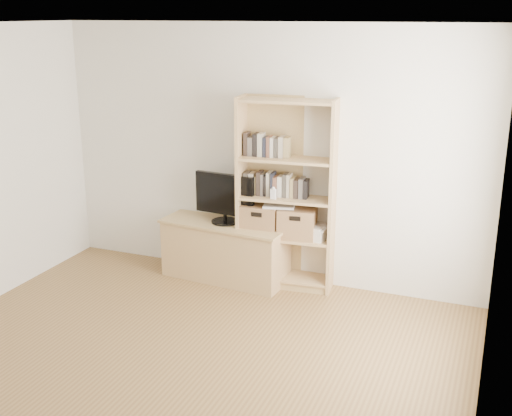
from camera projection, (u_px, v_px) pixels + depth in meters
The scene contains 14 objects.
floor at pixel (143, 400), 4.63m from camera, with size 4.50×5.00×0.01m, color brown.
back_wall at pixel (266, 155), 6.47m from camera, with size 4.50×0.02×2.60m, color white.
right_wall at pixel (491, 281), 3.45m from camera, with size 0.02×5.00×2.60m, color white.
ceiling at pixel (120, 27), 3.87m from camera, with size 4.50×5.00×0.01m, color white.
tv_stand at pixel (226, 252), 6.68m from camera, with size 1.29×0.48×0.59m, color tan.
bookshelf at pixel (286, 195), 6.32m from camera, with size 0.96×0.34×1.92m, color tan.
television at pixel (225, 198), 6.51m from camera, with size 0.66×0.05×0.51m, color black.
books_row_mid at pixel (287, 186), 6.32m from camera, with size 0.79×0.15×0.21m, color #403B34.
books_row_upper at pixel (266, 146), 6.26m from camera, with size 0.37×0.14×0.19m, color #403B34.
baby_monitor at pixel (273, 194), 6.24m from camera, with size 0.05×0.03×0.10m, color white.
basket_left at pixel (261, 219), 6.47m from camera, with size 0.37×0.31×0.31m, color olive.
basket_right at pixel (297, 223), 6.37m from camera, with size 0.36×0.30×0.30m, color olive.
laptop at pixel (279, 205), 6.35m from camera, with size 0.31×0.21×0.02m, color silver.
magazine_stack at pixel (318, 233), 6.34m from camera, with size 0.17×0.24×0.11m, color silver.
Camera 1 is at (2.25, -3.43, 2.69)m, focal length 45.00 mm.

